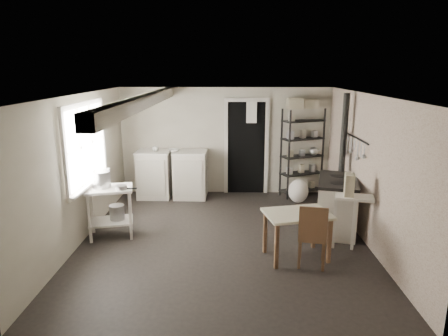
{
  "coord_description": "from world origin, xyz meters",
  "views": [
    {
      "loc": [
        0.1,
        -6.02,
        2.68
      ],
      "look_at": [
        0.0,
        0.3,
        1.1
      ],
      "focal_mm": 32.0,
      "sensor_mm": 36.0,
      "label": 1
    }
  ],
  "objects_px": {
    "chair": "(313,232)",
    "flour_sack": "(298,191)",
    "stockpot": "(102,181)",
    "work_table": "(296,233)",
    "stove": "(337,205)",
    "prep_table": "(111,213)",
    "shelf_rack": "(302,152)",
    "base_cabinets": "(173,176)"
  },
  "relations": [
    {
      "from": "work_table",
      "to": "chair",
      "type": "distance_m",
      "value": 0.3
    },
    {
      "from": "prep_table",
      "to": "shelf_rack",
      "type": "xyz_separation_m",
      "value": [
        3.47,
        2.24,
        0.55
      ]
    },
    {
      "from": "stockpot",
      "to": "shelf_rack",
      "type": "xyz_separation_m",
      "value": [
        3.58,
        2.23,
        0.01
      ]
    },
    {
      "from": "stockpot",
      "to": "work_table",
      "type": "xyz_separation_m",
      "value": [
        3.01,
        -0.74,
        -0.56
      ]
    },
    {
      "from": "shelf_rack",
      "to": "chair",
      "type": "relative_size",
      "value": 2.06
    },
    {
      "from": "base_cabinets",
      "to": "stove",
      "type": "xyz_separation_m",
      "value": [
        3.03,
        -1.77,
        -0.02
      ]
    },
    {
      "from": "prep_table",
      "to": "work_table",
      "type": "bearing_deg",
      "value": -14.04
    },
    {
      "from": "shelf_rack",
      "to": "work_table",
      "type": "relative_size",
      "value": 2.07
    },
    {
      "from": "chair",
      "to": "base_cabinets",
      "type": "bearing_deg",
      "value": 140.15
    },
    {
      "from": "stockpot",
      "to": "work_table",
      "type": "height_order",
      "value": "stockpot"
    },
    {
      "from": "stockpot",
      "to": "base_cabinets",
      "type": "distance_m",
      "value": 2.29
    },
    {
      "from": "stockpot",
      "to": "flour_sack",
      "type": "height_order",
      "value": "stockpot"
    },
    {
      "from": "prep_table",
      "to": "stockpot",
      "type": "distance_m",
      "value": 0.55
    },
    {
      "from": "shelf_rack",
      "to": "flour_sack",
      "type": "relative_size",
      "value": 3.82
    },
    {
      "from": "prep_table",
      "to": "flour_sack",
      "type": "relative_size",
      "value": 1.69
    },
    {
      "from": "flour_sack",
      "to": "stove",
      "type": "bearing_deg",
      "value": -74.03
    },
    {
      "from": "prep_table",
      "to": "shelf_rack",
      "type": "distance_m",
      "value": 4.17
    },
    {
      "from": "shelf_rack",
      "to": "chair",
      "type": "height_order",
      "value": "shelf_rack"
    },
    {
      "from": "stove",
      "to": "chair",
      "type": "xyz_separation_m",
      "value": [
        -0.66,
        -1.27,
        0.04
      ]
    },
    {
      "from": "work_table",
      "to": "flour_sack",
      "type": "distance_m",
      "value": 2.5
    },
    {
      "from": "base_cabinets",
      "to": "work_table",
      "type": "height_order",
      "value": "base_cabinets"
    },
    {
      "from": "chair",
      "to": "flour_sack",
      "type": "distance_m",
      "value": 2.7
    },
    {
      "from": "stockpot",
      "to": "chair",
      "type": "xyz_separation_m",
      "value": [
        3.2,
        -0.96,
        -0.45
      ]
    },
    {
      "from": "prep_table",
      "to": "chair",
      "type": "bearing_deg",
      "value": -17.0
    },
    {
      "from": "stockpot",
      "to": "base_cabinets",
      "type": "bearing_deg",
      "value": 68.19
    },
    {
      "from": "stove",
      "to": "flour_sack",
      "type": "relative_size",
      "value": 2.31
    },
    {
      "from": "stockpot",
      "to": "stove",
      "type": "distance_m",
      "value": 3.9
    },
    {
      "from": "stockpot",
      "to": "shelf_rack",
      "type": "height_order",
      "value": "shelf_rack"
    },
    {
      "from": "work_table",
      "to": "chair",
      "type": "height_order",
      "value": "chair"
    },
    {
      "from": "work_table",
      "to": "base_cabinets",
      "type": "bearing_deg",
      "value": 127.74
    },
    {
      "from": "stockpot",
      "to": "base_cabinets",
      "type": "xyz_separation_m",
      "value": [
        0.83,
        2.08,
        -0.48
      ]
    },
    {
      "from": "stockpot",
      "to": "chair",
      "type": "distance_m",
      "value": 3.37
    },
    {
      "from": "stove",
      "to": "flour_sack",
      "type": "xyz_separation_m",
      "value": [
        -0.4,
        1.41,
        -0.2
      ]
    },
    {
      "from": "prep_table",
      "to": "base_cabinets",
      "type": "height_order",
      "value": "base_cabinets"
    },
    {
      "from": "chair",
      "to": "work_table",
      "type": "bearing_deg",
      "value": 142.34
    },
    {
      "from": "prep_table",
      "to": "chair",
      "type": "relative_size",
      "value": 0.91
    },
    {
      "from": "base_cabinets",
      "to": "flour_sack",
      "type": "relative_size",
      "value": 3.11
    },
    {
      "from": "prep_table",
      "to": "work_table",
      "type": "distance_m",
      "value": 2.99
    },
    {
      "from": "chair",
      "to": "flour_sack",
      "type": "xyz_separation_m",
      "value": [
        0.26,
        2.68,
        -0.24
      ]
    },
    {
      "from": "prep_table",
      "to": "shelf_rack",
      "type": "height_order",
      "value": "shelf_rack"
    },
    {
      "from": "prep_table",
      "to": "base_cabinets",
      "type": "bearing_deg",
      "value": 71.14
    },
    {
      "from": "stove",
      "to": "chair",
      "type": "distance_m",
      "value": 1.43
    }
  ]
}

